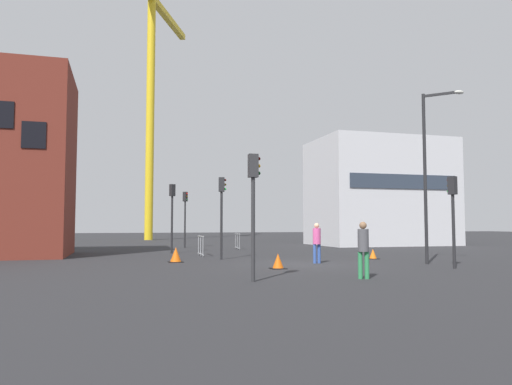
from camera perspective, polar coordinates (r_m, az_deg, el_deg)
ground at (r=20.90m, az=5.27°, el=-8.38°), size 160.00×160.00×0.00m
office_block at (r=41.66m, az=14.31°, el=-0.01°), size 10.81×7.31×8.65m
construction_crane at (r=56.65m, az=-12.12°, el=12.90°), size 8.25×16.78×27.51m
streetlamp_tall at (r=22.16m, az=19.71°, el=3.27°), size 1.31×1.22×7.36m
traffic_light_island at (r=20.19m, az=22.10°, el=-1.46°), size 0.32×0.39×3.54m
traffic_light_crosswalk at (r=28.88m, az=-9.81°, el=-1.67°), size 0.38×0.36×4.04m
traffic_light_verge at (r=23.58m, az=-4.06°, el=-1.37°), size 0.39×0.30×3.97m
traffic_light_corner at (r=35.69m, az=-8.32°, el=-2.06°), size 0.37×0.37×4.05m
traffic_light_median at (r=14.48m, az=-0.32°, el=-0.31°), size 0.37×0.24×3.79m
pedestrian_walking at (r=21.38m, az=7.15°, el=-5.53°), size 0.34×0.34×1.74m
pedestrian_waiting at (r=15.54m, az=12.48°, el=-6.09°), size 0.34×0.34×1.77m
safety_barrier_front at (r=32.93m, az=-2.20°, el=-5.71°), size 0.31×2.31×1.08m
safety_barrier_left_run at (r=26.28m, az=-6.52°, el=-6.19°), size 0.12×2.04×1.08m
traffic_cone_orange at (r=24.54m, az=13.57°, el=-7.07°), size 0.49×0.49×0.49m
traffic_cone_by_barrier at (r=18.68m, az=2.60°, el=-8.12°), size 0.57×0.57×0.58m
traffic_cone_on_verge at (r=22.13m, az=-9.40°, el=-7.28°), size 0.66×0.66×0.67m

